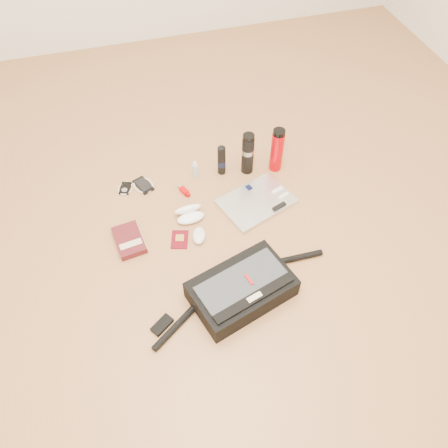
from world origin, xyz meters
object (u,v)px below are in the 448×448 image
object	(u,v)px
book	(129,240)
messenger_bag	(241,289)
thermos_red	(277,150)
thermos_black	(248,153)
laptop	(257,202)

from	to	relation	value
book	messenger_bag	bearing A→B (deg)	-52.33
book	thermos_red	xyz separation A→B (m)	(0.86, 0.29, 0.11)
thermos_red	thermos_black	bearing A→B (deg)	171.44
book	thermos_black	size ratio (longest dim) A/B	0.83
laptop	thermos_red	xyz separation A→B (m)	(0.18, 0.22, 0.12)
thermos_black	thermos_red	xyz separation A→B (m)	(0.16, -0.02, 0.00)
laptop	book	distance (m)	0.68
messenger_bag	thermos_red	xyz separation A→B (m)	(0.43, 0.72, 0.08)
messenger_bag	laptop	world-z (taller)	messenger_bag
book	thermos_red	bearing A→B (deg)	11.24
messenger_bag	book	xyz separation A→B (m)	(-0.43, 0.43, -0.04)
laptop	book	size ratio (longest dim) A/B	2.04
book	thermos_black	xyz separation A→B (m)	(0.70, 0.31, 0.11)
laptop	thermos_black	size ratio (longest dim) A/B	1.69
thermos_red	messenger_bag	bearing A→B (deg)	-120.71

